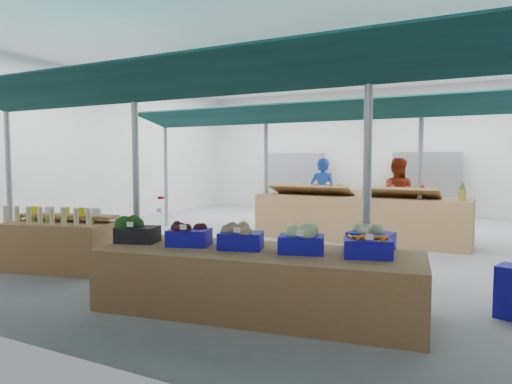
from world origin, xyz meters
TOP-DOWN VIEW (x-y plane):
  - floor at (0.00, 0.00)m, footprint 13.00×13.00m
  - hall at (0.00, 1.44)m, footprint 13.00×13.00m
  - pole_grid at (0.75, -1.75)m, footprint 10.00×4.60m
  - awnings at (0.75, -1.75)m, footprint 9.50×7.08m
  - back_shelving_left at (-2.50, 6.00)m, footprint 2.00×0.50m
  - back_shelving_right at (2.00, 6.00)m, footprint 2.00×0.50m
  - bottle_shelf at (-2.37, -4.27)m, footprint 1.87×1.40m
  - veg_counter at (1.39, -4.63)m, footprint 3.88×1.80m
  - fruit_counter at (1.24, 0.55)m, footprint 4.58×1.15m
  - far_counter at (0.42, 5.70)m, footprint 4.60×2.17m
  - vendor_left at (0.04, 1.65)m, footprint 0.67×0.45m
  - vendor_right at (1.84, 1.65)m, footprint 0.90×0.70m
  - crate_broccoli at (-0.20, -4.88)m, footprint 0.58×0.48m
  - crate_beets at (0.52, -4.77)m, footprint 0.58×0.48m
  - crate_celeriac at (1.19, -4.66)m, footprint 0.58×0.48m
  - crate_cabbage at (1.91, -4.55)m, footprint 0.58×0.48m
  - crate_carrots at (2.62, -4.44)m, footprint 0.58×0.48m
  - sparrow at (-0.34, -5.03)m, footprint 0.12×0.09m
  - pole_ribbon at (-1.44, -2.88)m, footprint 0.12×0.12m
  - apple_heap_yellow at (0.15, 0.46)m, footprint 1.92×0.75m
  - apple_heap_red at (2.16, 0.43)m, footprint 1.52×0.74m
  - pineapple at (3.30, 0.41)m, footprint 0.14×0.14m
  - crate_extra at (2.55, -3.98)m, footprint 0.53×0.43m

SIDE VIEW (x-z plane):
  - floor at x=0.00m, z-range 0.00..0.00m
  - veg_counter at x=1.39m, z-range 0.00..0.73m
  - far_counter at x=0.42m, z-range 0.00..0.82m
  - bottle_shelf at x=-2.37m, z-range -0.10..0.95m
  - fruit_counter at x=1.24m, z-range 0.00..0.98m
  - crate_carrots at x=2.62m, z-range 0.69..0.98m
  - crate_beets at x=0.52m, z-range 0.71..1.00m
  - crate_celeriac at x=1.19m, z-range 0.71..1.03m
  - crate_extra at x=2.55m, z-range 0.71..1.03m
  - crate_broccoli at x=-0.20m, z-range 0.71..1.06m
  - crate_cabbage at x=1.91m, z-range 0.71..1.06m
  - vendor_left at x=0.04m, z-range 0.00..1.83m
  - vendor_right at x=1.84m, z-range 0.00..1.83m
  - sparrow at x=-0.34m, z-range 0.92..1.03m
  - back_shelving_left at x=-2.50m, z-range 0.00..2.00m
  - back_shelving_right at x=2.00m, z-range 0.00..2.00m
  - pole_ribbon at x=-1.44m, z-range 0.94..1.22m
  - apple_heap_yellow at x=0.15m, z-range 1.01..1.28m
  - apple_heap_red at x=2.16m, z-range 1.01..1.28m
  - pineapple at x=3.30m, z-range 0.96..1.35m
  - pole_grid at x=0.75m, z-range 0.31..3.31m
  - hall at x=0.00m, z-range -3.85..9.15m
  - awnings at x=0.75m, z-range 2.63..2.93m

